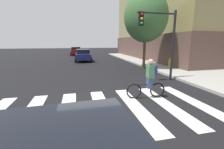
{
  "coord_description": "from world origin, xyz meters",
  "views": [
    {
      "loc": [
        -0.68,
        -5.0,
        2.37
      ],
      "look_at": [
        0.94,
        2.06,
        0.83
      ],
      "focal_mm": 24.41,
      "sensor_mm": 36.0,
      "label": 1
    }
  ],
  "objects": [
    {
      "name": "fire_hydrant",
      "position": [
        7.62,
        7.37,
        0.53
      ],
      "size": [
        0.33,
        0.22,
        0.78
      ],
      "color": "gold",
      "rests_on": "sidewalk"
    },
    {
      "name": "cyclist",
      "position": [
        2.26,
        0.75,
        0.84
      ],
      "size": [
        1.71,
        0.38,
        1.69
      ],
      "color": "black",
      "rests_on": "ground"
    },
    {
      "name": "crosswalk_stripes",
      "position": [
        0.15,
        0.0,
        0.01
      ],
      "size": [
        7.95,
        4.05,
        0.01
      ],
      "color": "silver",
      "rests_on": "ground"
    },
    {
      "name": "sedan_far",
      "position": [
        -0.84,
        24.57,
        0.78
      ],
      "size": [
        2.11,
        4.39,
        1.51
      ],
      "color": "maroon",
      "rests_on": "ground"
    },
    {
      "name": "ground_plane",
      "position": [
        0.0,
        0.0,
        0.0
      ],
      "size": [
        120.0,
        120.0,
        0.0
      ],
      "primitive_type": "plane",
      "color": "black"
    },
    {
      "name": "sedan_mid",
      "position": [
        0.06,
        14.68,
        0.78
      ],
      "size": [
        2.08,
        4.37,
        1.51
      ],
      "color": "navy",
      "rests_on": "ground"
    },
    {
      "name": "corner_building",
      "position": [
        17.5,
        15.73,
        5.3
      ],
      "size": [
        19.53,
        21.26,
        10.68
      ],
      "color": "brown",
      "rests_on": "ground"
    },
    {
      "name": "traffic_light_near",
      "position": [
        4.26,
        3.4,
        2.86
      ],
      "size": [
        2.47,
        0.28,
        4.2
      ],
      "color": "black",
      "rests_on": "ground"
    },
    {
      "name": "street_tree_near",
      "position": [
        5.24,
        7.8,
        4.49
      ],
      "size": [
        3.74,
        3.74,
        6.64
      ],
      "color": "#4C3823",
      "rests_on": "ground"
    }
  ]
}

